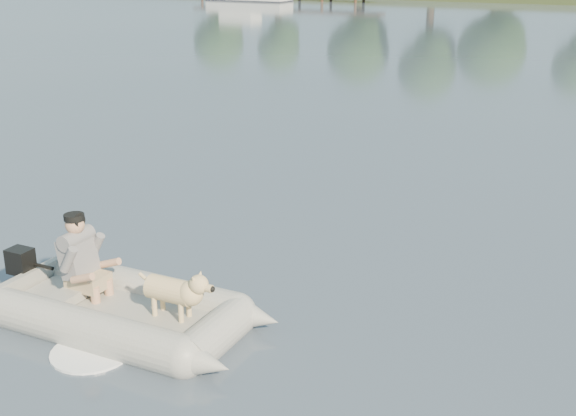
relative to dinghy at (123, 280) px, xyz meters
The scene contains 5 objects.
water 0.60m from the dinghy, 41.32° to the left, with size 160.00×160.00×0.00m, color #505E6D.
dinghy is the anchor object (origin of this frame).
man 0.63m from the dinghy, behind, with size 0.63×0.54×0.94m, color slate, non-canonical shape.
dog 0.57m from the dinghy, ahead, with size 0.81×0.29×0.54m, color tan, non-canonical shape.
outboard_motor 1.47m from the dinghy, behind, with size 0.36×0.25×0.69m, color black, non-canonical shape.
Camera 1 is at (4.47, -5.46, 3.72)m, focal length 45.00 mm.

